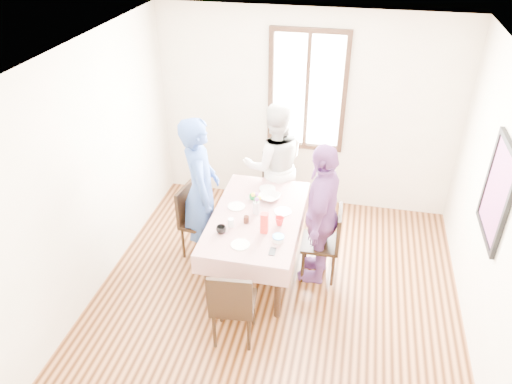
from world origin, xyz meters
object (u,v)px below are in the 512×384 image
chair_far (274,190)px  person_far (274,165)px  chair_left (201,222)px  chair_near (234,302)px  chair_right (320,243)px  person_right (321,214)px  person_left (200,190)px  dining_table (257,243)px

chair_far → person_far: person_far is taller
chair_left → chair_near: size_ratio=1.00×
chair_right → chair_near: 1.34m
person_right → person_left: bearing=-89.1°
person_left → person_right: 1.42m
dining_table → person_left: (-0.71, 0.15, 0.54)m
chair_far → person_right: (0.71, -1.02, 0.40)m
dining_table → person_far: 1.16m
chair_right → chair_far: bearing=33.7°
chair_right → chair_far: same height
person_far → chair_right: bearing=107.3°
chair_near → person_right: person_right is taller
person_left → dining_table: bearing=-121.3°
chair_near → person_left: 1.48m
chair_right → person_right: bearing=88.4°
person_right → dining_table: bearing=-81.2°
chair_right → person_left: size_ratio=0.50×
chair_left → chair_right: same height
chair_near → person_far: person_far is taller
dining_table → chair_left: (-0.73, 0.15, 0.08)m
chair_left → person_left: bearing=98.2°
chair_right → chair_far: size_ratio=1.00×
chair_far → person_left: 1.25m
person_left → person_far: size_ratio=1.07×
person_left → person_far: person_left is taller
chair_right → person_far: (-0.73, 1.01, 0.39)m
person_far → chair_left: bearing=32.7°
chair_left → chair_near: (0.73, -1.22, 0.00)m
dining_table → chair_near: bearing=-90.0°
dining_table → person_right: 0.85m
chair_left → person_far: person_far is taller
chair_left → person_right: size_ratio=0.54×
chair_far → person_left: (-0.71, -0.93, 0.46)m
chair_far → person_left: size_ratio=0.50×
chair_near → person_far: (0.00, 2.13, 0.39)m
chair_left → person_far: size_ratio=0.54×
chair_near → person_far: bearing=84.6°
person_left → chair_left: bearing=70.3°
chair_right → person_far: 1.30m
chair_right → person_far: bearing=34.2°
dining_table → chair_far: chair_far is taller
dining_table → chair_right: (0.73, 0.05, 0.08)m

